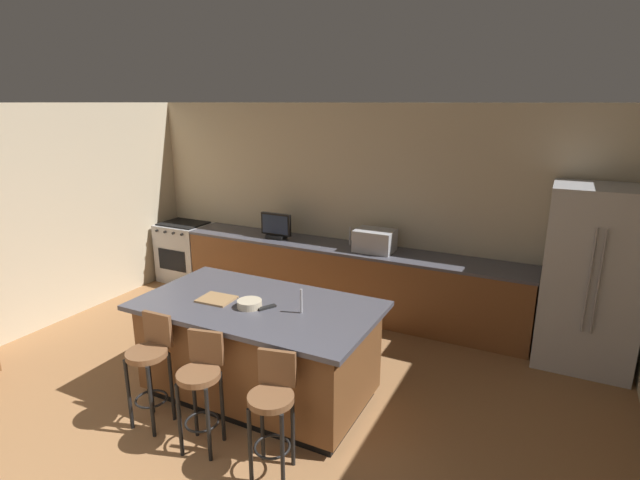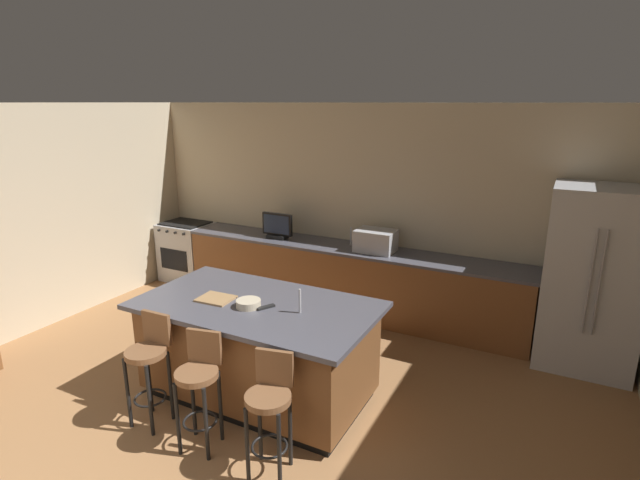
{
  "view_description": "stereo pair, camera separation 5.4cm",
  "coord_description": "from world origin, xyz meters",
  "px_view_note": "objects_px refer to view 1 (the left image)",
  "views": [
    {
      "loc": [
        2.32,
        -0.75,
        2.69
      ],
      "look_at": [
        0.09,
        3.7,
        1.28
      ],
      "focal_mm": 27.37,
      "sensor_mm": 36.0,
      "label": 1
    },
    {
      "loc": [
        2.37,
        -0.72,
        2.69
      ],
      "look_at": [
        0.09,
        3.7,
        1.28
      ],
      "focal_mm": 27.37,
      "sensor_mm": 36.0,
      "label": 2
    }
  ],
  "objects_px": {
    "kitchen_island": "(259,349)",
    "refrigerator": "(591,278)",
    "tv_remote": "(267,307)",
    "cell_phone": "(230,300)",
    "bar_stool_center": "(201,382)",
    "cutting_board": "(217,299)",
    "bar_stool_left": "(150,361)",
    "tv_monitor": "(276,227)",
    "microwave": "(375,240)",
    "fruit_bowl": "(250,304)",
    "bar_stool_right": "(273,405)",
    "range_oven": "(185,252)"
  },
  "relations": [
    {
      "from": "refrigerator",
      "to": "tv_remote",
      "type": "distance_m",
      "value": 3.34
    },
    {
      "from": "refrigerator",
      "to": "bar_stool_center",
      "type": "xyz_separation_m",
      "value": [
        -2.73,
        -2.85,
        -0.38
      ]
    },
    {
      "from": "bar_stool_center",
      "to": "cutting_board",
      "type": "relative_size",
      "value": 3.07
    },
    {
      "from": "refrigerator",
      "to": "cell_phone",
      "type": "bearing_deg",
      "value": -144.75
    },
    {
      "from": "kitchen_island",
      "to": "refrigerator",
      "type": "xyz_separation_m",
      "value": [
        2.72,
        2.06,
        0.48
      ]
    },
    {
      "from": "bar_stool_right",
      "to": "kitchen_island",
      "type": "bearing_deg",
      "value": 117.0
    },
    {
      "from": "bar_stool_left",
      "to": "fruit_bowl",
      "type": "bearing_deg",
      "value": 47.45
    },
    {
      "from": "range_oven",
      "to": "tv_monitor",
      "type": "bearing_deg",
      "value": -1.71
    },
    {
      "from": "bar_stool_right",
      "to": "fruit_bowl",
      "type": "distance_m",
      "value": 1.04
    },
    {
      "from": "kitchen_island",
      "to": "range_oven",
      "type": "height_order",
      "value": "kitchen_island"
    },
    {
      "from": "bar_stool_left",
      "to": "cell_phone",
      "type": "height_order",
      "value": "bar_stool_left"
    },
    {
      "from": "refrigerator",
      "to": "bar_stool_right",
      "type": "bearing_deg",
      "value": -126.12
    },
    {
      "from": "tv_monitor",
      "to": "fruit_bowl",
      "type": "bearing_deg",
      "value": -64.01
    },
    {
      "from": "bar_stool_right",
      "to": "cutting_board",
      "type": "distance_m",
      "value": 1.29
    },
    {
      "from": "range_oven",
      "to": "bar_stool_center",
      "type": "relative_size",
      "value": 0.95
    },
    {
      "from": "fruit_bowl",
      "to": "cutting_board",
      "type": "xyz_separation_m",
      "value": [
        -0.37,
        -0.0,
        -0.02
      ]
    },
    {
      "from": "kitchen_island",
      "to": "refrigerator",
      "type": "relative_size",
      "value": 1.15
    },
    {
      "from": "refrigerator",
      "to": "bar_stool_right",
      "type": "relative_size",
      "value": 2.02
    },
    {
      "from": "bar_stool_left",
      "to": "bar_stool_right",
      "type": "bearing_deg",
      "value": -3.08
    },
    {
      "from": "tv_remote",
      "to": "tv_monitor",
      "type": "bearing_deg",
      "value": 147.9
    },
    {
      "from": "microwave",
      "to": "bar_stool_left",
      "type": "height_order",
      "value": "microwave"
    },
    {
      "from": "cell_phone",
      "to": "cutting_board",
      "type": "height_order",
      "value": "cutting_board"
    },
    {
      "from": "refrigerator",
      "to": "bar_stool_right",
      "type": "height_order",
      "value": "refrigerator"
    },
    {
      "from": "fruit_bowl",
      "to": "tv_remote",
      "type": "relative_size",
      "value": 1.29
    },
    {
      "from": "tv_remote",
      "to": "cutting_board",
      "type": "xyz_separation_m",
      "value": [
        -0.52,
        -0.05,
        -0.0
      ]
    },
    {
      "from": "refrigerator",
      "to": "bar_stool_right",
      "type": "xyz_separation_m",
      "value": [
        -2.08,
        -2.85,
        -0.39
      ]
    },
    {
      "from": "bar_stool_center",
      "to": "bar_stool_right",
      "type": "height_order",
      "value": "bar_stool_center"
    },
    {
      "from": "kitchen_island",
      "to": "range_oven",
      "type": "xyz_separation_m",
      "value": [
        -2.78,
        2.13,
        -0.02
      ]
    },
    {
      "from": "bar_stool_left",
      "to": "tv_monitor",
      "type": "bearing_deg",
      "value": 98.37
    },
    {
      "from": "tv_monitor",
      "to": "tv_remote",
      "type": "distance_m",
      "value": 2.46
    },
    {
      "from": "bar_stool_right",
      "to": "tv_remote",
      "type": "bearing_deg",
      "value": 112.29
    },
    {
      "from": "microwave",
      "to": "bar_stool_left",
      "type": "relative_size",
      "value": 0.49
    },
    {
      "from": "microwave",
      "to": "cell_phone",
      "type": "height_order",
      "value": "microwave"
    },
    {
      "from": "bar_stool_center",
      "to": "tv_remote",
      "type": "distance_m",
      "value": 0.85
    },
    {
      "from": "bar_stool_center",
      "to": "fruit_bowl",
      "type": "relative_size",
      "value": 4.37
    },
    {
      "from": "tv_remote",
      "to": "bar_stool_center",
      "type": "bearing_deg",
      "value": -72.85
    },
    {
      "from": "microwave",
      "to": "tv_monitor",
      "type": "relative_size",
      "value": 1.07
    },
    {
      "from": "kitchen_island",
      "to": "cutting_board",
      "type": "relative_size",
      "value": 6.97
    },
    {
      "from": "bar_stool_center",
      "to": "tv_remote",
      "type": "xyz_separation_m",
      "value": [
        0.15,
        0.75,
        0.37
      ]
    },
    {
      "from": "bar_stool_right",
      "to": "cell_phone",
      "type": "xyz_separation_m",
      "value": [
        -0.91,
        0.73,
        0.38
      ]
    },
    {
      "from": "tv_remote",
      "to": "cutting_board",
      "type": "relative_size",
      "value": 0.54
    },
    {
      "from": "microwave",
      "to": "cutting_board",
      "type": "relative_size",
      "value": 1.53
    },
    {
      "from": "kitchen_island",
      "to": "cutting_board",
      "type": "distance_m",
      "value": 0.61
    },
    {
      "from": "bar_stool_center",
      "to": "cell_phone",
      "type": "bearing_deg",
      "value": 96.76
    },
    {
      "from": "microwave",
      "to": "kitchen_island",
      "type": "bearing_deg",
      "value": -98.85
    },
    {
      "from": "microwave",
      "to": "fruit_bowl",
      "type": "height_order",
      "value": "microwave"
    },
    {
      "from": "tv_remote",
      "to": "cutting_board",
      "type": "bearing_deg",
      "value": -146.6
    },
    {
      "from": "bar_stool_center",
      "to": "bar_stool_right",
      "type": "bearing_deg",
      "value": -11.67
    },
    {
      "from": "tv_remote",
      "to": "cell_phone",
      "type": "bearing_deg",
      "value": -151.32
    },
    {
      "from": "range_oven",
      "to": "cutting_board",
      "type": "bearing_deg",
      "value": -43.0
    }
  ]
}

